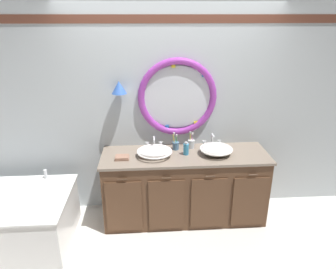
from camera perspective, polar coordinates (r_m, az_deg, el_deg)
The scene contains 11 objects.
ground_plane at distance 3.81m, azimuth 1.07°, elevation -17.08°, with size 14.00×14.00×0.00m, color silver.
back_wall_assembly at distance 3.71m, azimuth 0.47°, elevation 4.91°, with size 6.40×0.26×2.60m.
vanity_counter at distance 3.78m, azimuth 3.07°, elevation -9.48°, with size 1.94×0.64×0.85m.
sink_basin_left at distance 3.51m, azimuth -2.51°, elevation -3.18°, with size 0.41×0.41×0.11m.
sink_basin_right at distance 3.59m, azimuth 8.91°, elevation -2.69°, with size 0.38×0.38×0.13m.
faucet_set_left at distance 3.73m, azimuth -2.61°, elevation -1.58°, with size 0.22×0.15×0.15m.
faucet_set_right at distance 3.81m, azimuth 8.14°, elevation -1.19°, with size 0.24×0.12×0.17m.
toothbrush_holder_left at distance 3.67m, azimuth 1.44°, elevation -1.98°, with size 0.08×0.08×0.22m.
toothbrush_holder_right at distance 3.72m, azimuth 4.32°, elevation -1.67°, with size 0.09×0.09×0.21m.
soap_dispenser at distance 3.54m, azimuth 3.36°, elevation -2.66°, with size 0.06×0.07×0.16m.
folded_hand_towel at distance 3.50m, azimuth -8.51°, elevation -4.21°, with size 0.16×0.13×0.03m.
Camera 1 is at (-0.28, -2.96, 2.37)m, focal length 32.92 mm.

